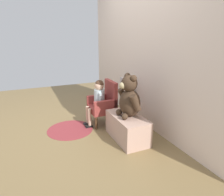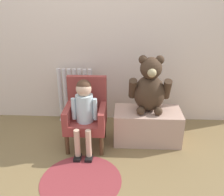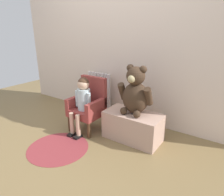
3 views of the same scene
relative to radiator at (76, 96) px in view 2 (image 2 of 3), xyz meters
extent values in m
plane|color=olive|center=(0.23, -1.03, -0.34)|extent=(6.00, 6.00, 0.00)
cube|color=beige|center=(0.23, 0.13, 0.86)|extent=(3.80, 0.05, 2.40)
cylinder|color=silver|center=(-0.19, 0.00, 0.01)|extent=(0.05, 0.05, 0.66)
cylinder|color=silver|center=(-0.12, 0.00, 0.01)|extent=(0.05, 0.05, 0.66)
cylinder|color=silver|center=(-0.06, 0.00, 0.01)|extent=(0.05, 0.05, 0.66)
cylinder|color=silver|center=(0.00, 0.00, 0.01)|extent=(0.05, 0.05, 0.66)
cylinder|color=silver|center=(0.06, 0.00, 0.01)|extent=(0.05, 0.05, 0.66)
cylinder|color=silver|center=(0.12, 0.00, 0.01)|extent=(0.05, 0.05, 0.66)
cylinder|color=silver|center=(0.19, 0.00, 0.01)|extent=(0.05, 0.05, 0.66)
cube|color=silver|center=(0.00, 0.00, -0.33)|extent=(0.43, 0.05, 0.02)
cube|color=brown|center=(0.20, -0.54, -0.07)|extent=(0.41, 0.39, 0.10)
cube|color=brown|center=(0.20, -0.38, 0.18)|extent=(0.41, 0.06, 0.40)
cube|color=brown|center=(0.03, -0.54, 0.05)|extent=(0.06, 0.39, 0.14)
cube|color=brown|center=(0.38, -0.54, 0.05)|extent=(0.06, 0.39, 0.14)
cylinder|color=#4C331E|center=(0.03, -0.71, -0.23)|extent=(0.04, 0.04, 0.21)
cylinder|color=#4C331E|center=(0.37, -0.71, -0.23)|extent=(0.04, 0.04, 0.21)
cylinder|color=#4C331E|center=(0.03, -0.38, -0.23)|extent=(0.04, 0.04, 0.21)
cylinder|color=#4C331E|center=(0.37, -0.38, -0.23)|extent=(0.04, 0.04, 0.21)
cylinder|color=silver|center=(0.20, -0.58, 0.12)|extent=(0.17, 0.17, 0.28)
sphere|color=#D8AD8E|center=(0.20, -0.58, 0.32)|extent=(0.15, 0.15, 0.15)
sphere|color=#472D1E|center=(0.20, -0.58, 0.34)|extent=(0.14, 0.14, 0.14)
cylinder|color=#D8AD8E|center=(0.15, -0.77, -0.17)|extent=(0.06, 0.06, 0.28)
cube|color=black|center=(0.15, -0.79, -0.32)|extent=(0.07, 0.11, 0.03)
cylinder|color=#D8AD8E|center=(0.26, -0.77, -0.17)|extent=(0.06, 0.06, 0.28)
cube|color=black|center=(0.26, -0.79, -0.32)|extent=(0.07, 0.11, 0.03)
cylinder|color=silver|center=(0.10, -0.60, 0.12)|extent=(0.04, 0.04, 0.22)
cylinder|color=silver|center=(0.31, -0.60, 0.12)|extent=(0.04, 0.04, 0.22)
cube|color=tan|center=(0.84, -0.41, -0.16)|extent=(0.70, 0.37, 0.35)
ellipsoid|color=#3E2C1D|center=(0.85, -0.38, 0.20)|extent=(0.32, 0.28, 0.38)
sphere|color=#3E2C1D|center=(0.85, -0.39, 0.48)|extent=(0.22, 0.22, 0.22)
sphere|color=tan|center=(0.85, -0.49, 0.46)|extent=(0.09, 0.09, 0.09)
sphere|color=#3E2C1D|center=(0.77, -0.38, 0.56)|extent=(0.09, 0.09, 0.09)
sphere|color=#3E2C1D|center=(0.93, -0.38, 0.56)|extent=(0.09, 0.09, 0.09)
cylinder|color=#3E2C1D|center=(0.68, -0.39, 0.26)|extent=(0.08, 0.17, 0.23)
cylinder|color=#3E2C1D|center=(1.02, -0.39, 0.26)|extent=(0.08, 0.17, 0.23)
sphere|color=#3E2C1D|center=(0.76, -0.50, 0.06)|extent=(0.09, 0.09, 0.09)
sphere|color=#3E2C1D|center=(0.94, -0.50, 0.06)|extent=(0.09, 0.09, 0.09)
cylinder|color=maroon|center=(0.23, -1.09, -0.33)|extent=(0.71, 0.71, 0.01)
camera|label=1|loc=(3.10, -1.63, 1.08)|focal=32.00mm
camera|label=2|loc=(0.58, -2.78, 1.17)|focal=40.00mm
camera|label=3|loc=(1.90, -2.39, 0.99)|focal=32.00mm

